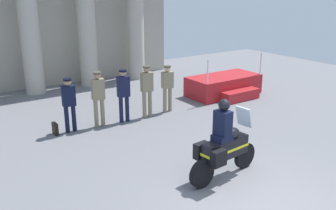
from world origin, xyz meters
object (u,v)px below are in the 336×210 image
officer_in_row_3 (147,87)px  briefcase_on_ground (55,129)px  officer_in_row_4 (167,85)px  motorcycle_with_rider (223,146)px  officer_in_row_1 (98,95)px  officer_in_row_0 (69,101)px  reviewing_stand (225,86)px  officer_in_row_2 (124,92)px

officer_in_row_3 → briefcase_on_ground: bearing=4.1°
officer_in_row_4 → motorcycle_with_rider: bearing=77.8°
officer_in_row_1 → officer_in_row_3: officer_in_row_3 is taller
officer_in_row_0 → officer_in_row_4: size_ratio=1.01×
briefcase_on_ground → motorcycle_with_rider: bearing=-64.8°
reviewing_stand → officer_in_row_3: (-3.95, -0.50, 0.66)m
officer_in_row_4 → briefcase_on_ground: 4.04m
reviewing_stand → officer_in_row_1: officer_in_row_1 is taller
officer_in_row_3 → officer_in_row_1: bearing=4.7°
officer_in_row_4 → briefcase_on_ground: size_ratio=4.54×
officer_in_row_0 → officer_in_row_4: bearing=-173.2°
reviewing_stand → officer_in_row_0: size_ratio=1.79×
reviewing_stand → briefcase_on_ground: bearing=-177.6°
reviewing_stand → officer_in_row_0: bearing=-177.0°
officer_in_row_0 → reviewing_stand: bearing=-169.2°
officer_in_row_1 → briefcase_on_ground: 1.63m
officer_in_row_4 → motorcycle_with_rider: size_ratio=0.78×
reviewing_stand → briefcase_on_ground: reviewing_stand is taller
reviewing_stand → motorcycle_with_rider: (-4.78, -5.09, 0.42)m
officer_in_row_0 → officer_in_row_2: (1.75, -0.13, 0.04)m
officer_in_row_2 → officer_in_row_0: bearing=3.6°
officer_in_row_3 → officer_in_row_2: bearing=6.5°
reviewing_stand → motorcycle_with_rider: 7.00m
reviewing_stand → motorcycle_with_rider: motorcycle_with_rider is taller
officer_in_row_3 → briefcase_on_ground: officer_in_row_3 is taller
officer_in_row_3 → motorcycle_with_rider: bearing=87.7°
officer_in_row_1 → officer_in_row_2: 0.84m
reviewing_stand → officer_in_row_3: officer_in_row_3 is taller
reviewing_stand → officer_in_row_3: 4.04m
officer_in_row_0 → briefcase_on_ground: bearing=1.8°
officer_in_row_2 → briefcase_on_ground: (-2.22, 0.18, -0.83)m
officer_in_row_1 → officer_in_row_4: 2.57m
briefcase_on_ground → reviewing_stand: bearing=2.4°
officer_in_row_1 → briefcase_on_ground: size_ratio=4.83×
officer_in_row_1 → motorcycle_with_rider: bearing=108.3°
officer_in_row_2 → motorcycle_with_rider: size_ratio=0.82×
officer_in_row_3 → briefcase_on_ground: size_ratio=4.83×
officer_in_row_1 → briefcase_on_ground: bearing=3.3°
officer_in_row_0 → officer_in_row_4: (3.49, -0.06, -0.01)m
officer_in_row_3 → briefcase_on_ground: (-3.08, 0.20, -0.85)m
motorcycle_with_rider → briefcase_on_ground: size_ratio=5.81×
motorcycle_with_rider → officer_in_row_1: bearing=95.1°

